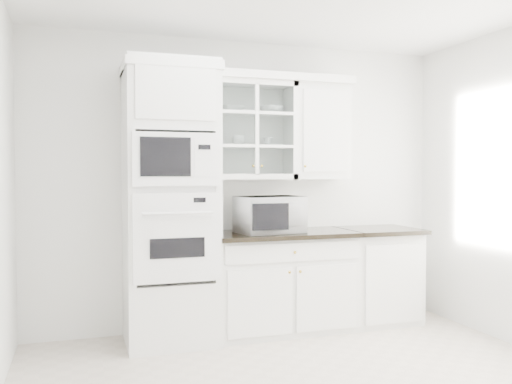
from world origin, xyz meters
name	(u,v)px	position (x,y,z in m)	size (l,w,h in m)	color
room_shell	(296,128)	(0.00, 0.43, 1.78)	(4.00, 3.50, 2.70)	white
oven_column	(170,203)	(-0.75, 1.42, 1.20)	(0.76, 0.68, 2.40)	white
base_cabinet_run	(282,281)	(0.28, 1.45, 0.46)	(1.32, 0.67, 0.92)	white
extra_base_cabinet	(377,274)	(1.28, 1.45, 0.46)	(0.72, 0.67, 0.92)	white
upper_cabinet_glass	(251,131)	(0.03, 1.58, 1.85)	(0.80, 0.33, 0.90)	white
upper_cabinet_solid	(318,132)	(0.71, 1.58, 1.85)	(0.55, 0.33, 0.90)	white
crown_molding	(241,77)	(-0.07, 1.56, 2.33)	(2.14, 0.38, 0.07)	white
countertop_microwave	(269,214)	(0.13, 1.40, 1.08)	(0.57, 0.47, 0.33)	white
bowl_a	(231,109)	(-0.17, 1.58, 2.04)	(0.23, 0.23, 0.06)	white
bowl_b	(272,110)	(0.23, 1.59, 2.04)	(0.22, 0.22, 0.07)	white
cup_a	(239,141)	(-0.09, 1.60, 1.76)	(0.12, 0.12, 0.09)	white
cup_b	(268,142)	(0.20, 1.60, 1.75)	(0.09, 0.09, 0.08)	white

